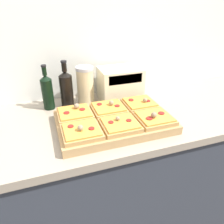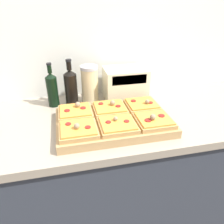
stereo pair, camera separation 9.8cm
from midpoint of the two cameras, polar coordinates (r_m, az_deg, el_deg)
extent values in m
cube|color=silver|center=(1.37, -8.35, 19.10)|extent=(6.00, 0.06, 2.50)
cube|color=#333842|center=(1.45, -3.10, -17.47)|extent=(2.60, 0.64, 0.85)
cube|color=gray|center=(1.17, -3.66, -2.11)|extent=(2.63, 0.67, 0.04)
cube|color=tan|center=(1.07, -2.09, -2.67)|extent=(0.55, 0.35, 0.04)
cube|color=tan|center=(1.10, -12.21, -0.67)|extent=(0.17, 0.16, 0.02)
cube|color=orange|center=(1.10, -12.28, -0.03)|extent=(0.15, 0.14, 0.01)
cylinder|color=maroon|center=(1.08, -14.34, -0.26)|extent=(0.03, 0.03, 0.00)
cylinder|color=maroon|center=(1.10, -10.30, 0.65)|extent=(0.03, 0.03, 0.00)
sphere|color=#937A5B|center=(1.11, -11.75, 1.47)|extent=(0.03, 0.03, 0.03)
cube|color=tan|center=(1.13, -3.35, 0.71)|extent=(0.17, 0.16, 0.02)
cube|color=orange|center=(1.12, -3.37, 1.35)|extent=(0.15, 0.14, 0.01)
cylinder|color=maroon|center=(1.14, -5.77, 2.00)|extent=(0.03, 0.03, 0.00)
cylinder|color=maroon|center=(1.12, -1.15, 1.58)|extent=(0.03, 0.03, 0.00)
sphere|color=#937A5B|center=(1.12, -2.68, 2.37)|extent=(0.03, 0.03, 0.03)
cube|color=tan|center=(1.18, 4.92, 1.99)|extent=(0.17, 0.16, 0.02)
cube|color=orange|center=(1.18, 4.95, 2.60)|extent=(0.15, 0.14, 0.01)
cylinder|color=maroon|center=(1.18, 2.66, 3.13)|extent=(0.03, 0.03, 0.00)
cylinder|color=maroon|center=(1.18, 7.02, 2.86)|extent=(0.03, 0.03, 0.00)
sphere|color=#937A5B|center=(1.16, 6.25, 3.07)|extent=(0.02, 0.02, 0.02)
cube|color=tan|center=(0.96, -10.84, -5.27)|extent=(0.17, 0.16, 0.02)
cube|color=orange|center=(0.95, -10.92, -4.57)|extent=(0.15, 0.14, 0.01)
cylinder|color=maroon|center=(0.97, -13.60, -3.71)|extent=(0.03, 0.03, 0.00)
cylinder|color=maroon|center=(0.94, -8.35, -4.34)|extent=(0.03, 0.03, 0.00)
sphere|color=#937A5B|center=(0.93, -11.26, -4.17)|extent=(0.03, 0.03, 0.03)
cube|color=tan|center=(0.99, -0.73, -3.54)|extent=(0.17, 0.16, 0.02)
cube|color=orange|center=(0.98, -0.73, -2.85)|extent=(0.15, 0.14, 0.01)
cylinder|color=maroon|center=(0.98, -3.17, -2.74)|extent=(0.02, 0.02, 0.00)
cylinder|color=maroon|center=(0.99, 1.61, -2.25)|extent=(0.02, 0.02, 0.00)
sphere|color=#937A5B|center=(0.99, -1.17, -1.72)|extent=(0.02, 0.02, 0.02)
cube|color=tan|center=(1.05, 8.48, -1.87)|extent=(0.17, 0.16, 0.02)
cube|color=orange|center=(1.04, 8.53, -1.20)|extent=(0.15, 0.14, 0.01)
cylinder|color=maroon|center=(1.01, 7.01, -1.73)|extent=(0.03, 0.03, 0.00)
cylinder|color=maroon|center=(1.06, 10.23, -0.36)|extent=(0.03, 0.03, 0.00)
sphere|color=#937A5B|center=(1.02, 8.21, -0.82)|extent=(0.03, 0.03, 0.03)
cylinder|color=black|center=(1.27, -18.57, 4.34)|extent=(0.06, 0.06, 0.17)
cone|color=black|center=(1.24, -19.26, 8.47)|extent=(0.06, 0.06, 0.03)
cylinder|color=black|center=(1.23, -19.53, 10.01)|extent=(0.02, 0.02, 0.05)
cylinder|color=black|center=(1.22, -19.74, 11.23)|extent=(0.03, 0.03, 0.01)
cylinder|color=black|center=(1.27, -13.94, 5.24)|extent=(0.07, 0.07, 0.18)
cone|color=black|center=(1.24, -14.49, 9.63)|extent=(0.07, 0.07, 0.03)
cylinder|color=black|center=(1.23, -14.70, 11.27)|extent=(0.03, 0.03, 0.05)
cylinder|color=black|center=(1.22, -14.87, 12.57)|extent=(0.03, 0.03, 0.01)
cylinder|color=beige|center=(1.28, -9.14, 6.42)|extent=(0.10, 0.10, 0.20)
cylinder|color=#B2B2B7|center=(1.24, -9.53, 11.15)|extent=(0.10, 0.10, 0.02)
cube|color=beige|center=(1.33, 0.01, 7.39)|extent=(0.25, 0.18, 0.19)
cube|color=black|center=(1.24, 1.28, 8.54)|extent=(0.20, 0.01, 0.05)
cube|color=black|center=(1.37, 5.47, 8.39)|extent=(0.02, 0.02, 0.02)
camera|label=1|loc=(0.05, -92.60, -1.41)|focal=35.00mm
camera|label=2|loc=(0.05, 87.40, 1.41)|focal=35.00mm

